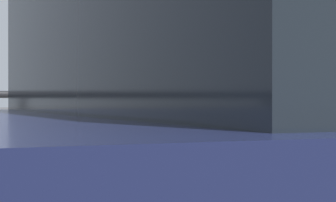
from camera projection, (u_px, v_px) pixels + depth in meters
name	position (u px, v px, depth m)	size (l,w,h in m)	color
parking_meter	(227.00, 87.00, 3.54)	(0.15, 0.16, 1.55)	slate
pedestrian_at_meter	(114.00, 116.00, 3.40)	(0.67, 0.54, 1.64)	brown
background_railing	(122.00, 125.00, 6.05)	(24.06, 0.06, 1.08)	black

